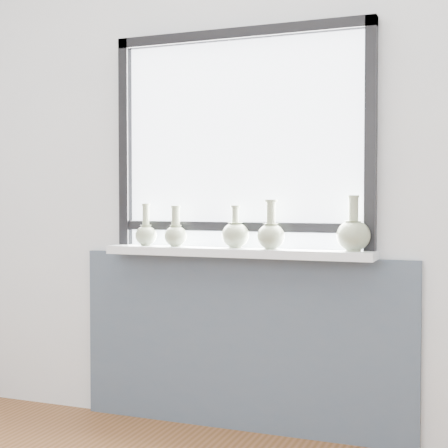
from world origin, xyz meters
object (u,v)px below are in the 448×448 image
(windowsill, at_px, (236,252))
(vase_e, at_px, (353,233))
(vase_d, at_px, (271,233))
(vase_a, at_px, (146,233))
(vase_c, at_px, (235,234))
(vase_b, at_px, (176,233))

(windowsill, xyz_separation_m, vase_e, (0.56, -0.01, 0.10))
(windowsill, xyz_separation_m, vase_d, (0.18, -0.02, 0.09))
(windowsill, xyz_separation_m, vase_a, (-0.48, -0.00, 0.08))
(vase_c, bearing_deg, vase_d, -7.16)
(vase_a, xyz_separation_m, vase_d, (0.66, -0.02, 0.01))
(vase_e, bearing_deg, windowsill, 179.45)
(vase_a, xyz_separation_m, vase_c, (0.48, 0.01, 0.00))
(vase_b, height_order, vase_e, vase_e)
(windowsill, height_order, vase_c, vase_c)
(vase_c, relative_size, vase_d, 0.88)
(vase_c, xyz_separation_m, vase_e, (0.57, -0.01, 0.01))
(vase_a, bearing_deg, vase_c, 0.90)
(windowsill, bearing_deg, vase_e, -0.55)
(windowsill, height_order, vase_d, vase_d)
(vase_a, distance_m, vase_e, 1.04)
(windowsill, relative_size, vase_b, 6.53)
(vase_c, distance_m, vase_d, 0.19)
(vase_e, bearing_deg, vase_a, 179.86)
(vase_e, bearing_deg, vase_c, 178.99)
(vase_a, height_order, vase_c, vase_a)
(vase_b, bearing_deg, vase_c, 3.93)
(vase_e, bearing_deg, vase_d, -178.01)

